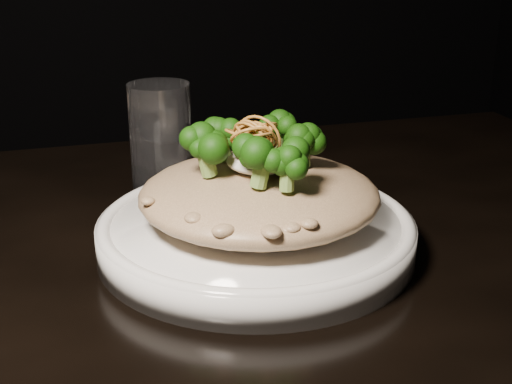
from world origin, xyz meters
TOP-DOWN VIEW (x-y plane):
  - table at (0.00, 0.00)m, footprint 1.10×0.80m
  - plate at (0.07, 0.03)m, footprint 0.28×0.28m
  - risotto at (0.07, 0.04)m, footprint 0.21×0.21m
  - broccoli at (0.06, 0.03)m, footprint 0.12×0.12m
  - cheese at (0.07, 0.03)m, footprint 0.06×0.06m
  - shallots at (0.07, 0.04)m, footprint 0.05×0.05m
  - drinking_glass at (0.01, 0.21)m, footprint 0.08×0.08m

SIDE VIEW (x-z plane):
  - table at x=0.00m, z-range 0.29..1.04m
  - plate at x=0.07m, z-range 0.75..0.78m
  - risotto at x=0.07m, z-range 0.78..0.82m
  - drinking_glass at x=0.01m, z-range 0.75..0.87m
  - cheese at x=0.07m, z-range 0.82..0.84m
  - broccoli at x=0.06m, z-range 0.82..0.87m
  - shallots at x=0.07m, z-range 0.84..0.87m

